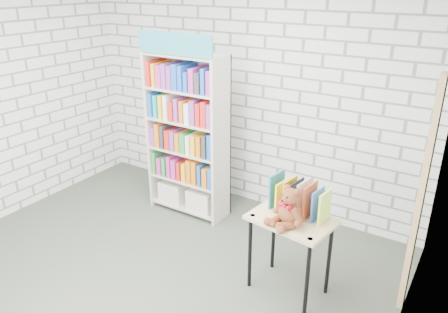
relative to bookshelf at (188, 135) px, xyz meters
The scene contains 7 objects.
ground 1.74m from the bookshelf, 72.72° to the right, with size 4.50×4.50×0.00m, color #3F463B.
room_shell 1.62m from the bookshelf, 72.72° to the right, with size 4.52×4.02×2.81m.
bookshelf is the anchor object (origin of this frame).
display_table 1.88m from the bookshelf, 24.08° to the right, with size 0.78×0.59×0.77m.
table_books 1.82m from the bookshelf, 20.58° to the right, with size 0.53×0.29×0.30m.
teddy_bear 1.91m from the bookshelf, 27.04° to the right, with size 0.33×0.31×0.35m.
door_trim 2.68m from the bookshelf, ahead, with size 0.05×0.12×2.10m, color tan.
Camera 1 is at (2.55, -2.54, 2.74)m, focal length 35.00 mm.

